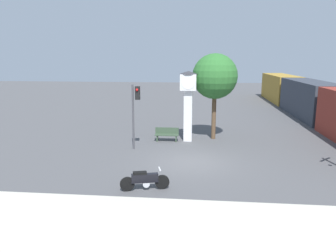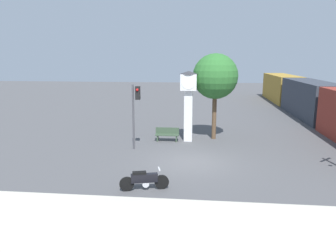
# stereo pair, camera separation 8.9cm
# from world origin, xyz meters

# --- Properties ---
(ground_plane) EXTENTS (120.00, 120.00, 0.00)m
(ground_plane) POSITION_xyz_m (0.00, 0.00, 0.00)
(ground_plane) COLOR #4C4C4F
(sidewalk_strip) EXTENTS (36.00, 6.00, 0.10)m
(sidewalk_strip) POSITION_xyz_m (0.00, -8.02, 0.05)
(sidewalk_strip) COLOR #BCB7A8
(sidewalk_strip) RESTS_ON ground_plane
(motorcycle) EXTENTS (2.07, 0.72, 0.93)m
(motorcycle) POSITION_xyz_m (-1.84, -4.03, 0.45)
(motorcycle) COLOR black
(motorcycle) RESTS_ON ground_plane
(clock_tower) EXTENTS (1.27, 1.27, 4.72)m
(clock_tower) POSITION_xyz_m (-0.40, 4.76, 3.13)
(clock_tower) COLOR white
(clock_tower) RESTS_ON ground_plane
(freight_train) EXTENTS (2.80, 35.75, 3.40)m
(freight_train) POSITION_xyz_m (10.80, 15.60, 1.70)
(freight_train) COLOR maroon
(freight_train) RESTS_ON ground_plane
(traffic_light) EXTENTS (0.50, 0.35, 3.99)m
(traffic_light) POSITION_xyz_m (-3.50, 2.33, 2.75)
(traffic_light) COLOR #47474C
(traffic_light) RESTS_ON ground_plane
(street_tree) EXTENTS (3.07, 3.07, 5.87)m
(street_tree) POSITION_xyz_m (1.36, 5.52, 4.31)
(street_tree) COLOR brown
(street_tree) RESTS_ON ground_plane
(bench) EXTENTS (1.60, 0.44, 0.92)m
(bench) POSITION_xyz_m (-1.81, 4.48, 0.49)
(bench) COLOR #384C38
(bench) RESTS_ON ground_plane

